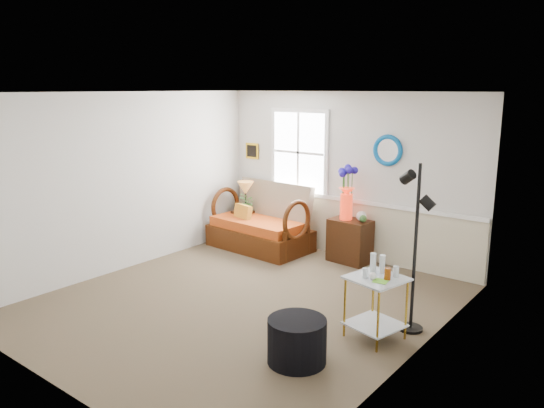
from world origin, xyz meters
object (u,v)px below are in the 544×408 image
Objects in this scene: side_table at (375,308)px; floor_lamp at (415,249)px; ottoman at (297,341)px; loveseat at (260,217)px; cabinet at (350,241)px; lamp_stand at (243,226)px.

side_table is 0.37× the size of floor_lamp.
floor_lamp reaches higher than ottoman.
loveseat is 1.59m from cabinet.
loveseat reaches higher than side_table.
floor_lamp is 3.22× the size of ottoman.
floor_lamp is at bearing 61.78° from side_table.
lamp_stand is 4.03m from side_table.
cabinet is at bearing 156.06° from floor_lamp.
floor_lamp is at bearing 66.71° from ottoman.
cabinet is at bearing 4.77° from lamp_stand.
lamp_stand is 0.94× the size of ottoman.
side_table is (1.51, -2.08, 0.01)m from cabinet.
side_table is (3.05, -1.77, -0.20)m from loveseat.
cabinet reaches higher than ottoman.
cabinet is 2.47m from floor_lamp.
ottoman is at bearing -93.70° from floor_lamp.
loveseat is at bearing -16.22° from lamp_stand.
lamp_stand is at bearing 151.69° from side_table.
loveseat is 3.57m from floor_lamp.
loveseat is at bearing 149.94° from side_table.
loveseat is 3.83m from ottoman.
floor_lamp is (3.28, -1.34, 0.40)m from loveseat.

